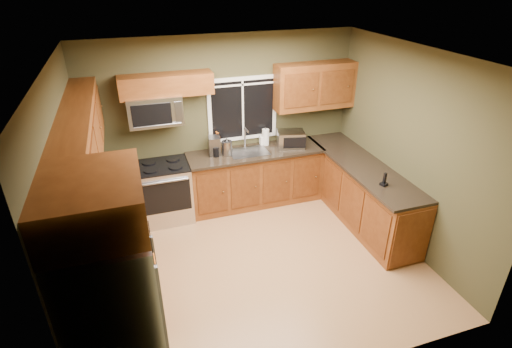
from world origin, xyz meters
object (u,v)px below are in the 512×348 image
soap_bottle_c (227,144)px  paper_towel_roll (266,137)px  coffee_maker (215,146)px  soap_bottle_a (217,141)px  toaster_oven (291,139)px  cordless_phone (384,182)px  refrigerator (117,315)px  soap_bottle_b (263,138)px  range (165,192)px  microwave (155,110)px  kettle (227,147)px

soap_bottle_c → paper_towel_roll: bearing=-1.8°
coffee_maker → soap_bottle_a: (0.07, 0.15, 0.02)m
toaster_oven → cordless_phone: (0.69, -1.58, -0.08)m
refrigerator → paper_towel_roll: bearing=51.3°
paper_towel_roll → cordless_phone: bearing=-59.7°
coffee_maker → soap_bottle_b: (0.83, 0.15, -0.03)m
range → toaster_oven: size_ratio=1.95×
refrigerator → cordless_phone: bearing=19.1°
cordless_phone → soap_bottle_b: bearing=121.0°
microwave → kettle: bearing=-7.3°
toaster_oven → paper_towel_roll: 0.41m
soap_bottle_c → soap_bottle_b: bearing=0.0°
microwave → soap_bottle_b: 1.80m
coffee_maker → soap_bottle_b: bearing=9.9°
soap_bottle_a → cordless_phone: bearing=-44.5°
coffee_maker → soap_bottle_a: size_ratio=0.93×
soap_bottle_c → kettle: bearing=-102.7°
refrigerator → toaster_oven: refrigerator is taller
cordless_phone → soap_bottle_a: bearing=135.5°
coffee_maker → paper_towel_roll: (0.87, 0.12, -0.00)m
refrigerator → paper_towel_roll: refrigerator is taller
microwave → soap_bottle_b: size_ratio=3.60×
soap_bottle_b → range: bearing=-172.1°
coffee_maker → soap_bottle_c: 0.27m
microwave → soap_bottle_c: 1.27m
range → coffee_maker: bearing=5.9°
toaster_oven → range: bearing=-180.0°
cordless_phone → toaster_oven: bearing=113.5°
coffee_maker → soap_bottle_b: 0.85m
toaster_oven → microwave: bearing=176.2°
kettle → soap_bottle_a: (-0.10, 0.22, 0.03)m
microwave → paper_towel_roll: bearing=2.5°
paper_towel_roll → soap_bottle_c: (-0.65, 0.02, -0.05)m
toaster_oven → coffee_maker: (-1.23, 0.08, 0.00)m
refrigerator → soap_bottle_c: bearing=59.9°
refrigerator → coffee_maker: (1.51, 2.85, 0.18)m
kettle → cordless_phone: (1.75, -1.59, -0.07)m
range → cordless_phone: bearing=-29.9°
range → kettle: kettle is taller
soap_bottle_a → cordless_phone: 2.59m
range → kettle: bearing=0.5°
toaster_oven → soap_bottle_b: 0.46m
toaster_oven → coffee_maker: 1.24m
coffee_maker → soap_bottle_b: coffee_maker is taller
microwave → soap_bottle_c: microwave is taller
range → kettle: (1.00, 0.01, 0.60)m
toaster_oven → coffee_maker: bearing=176.1°
paper_towel_roll → soap_bottle_c: bearing=178.2°
refrigerator → kettle: refrigerator is taller
range → microwave: (-0.00, 0.14, 1.26)m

